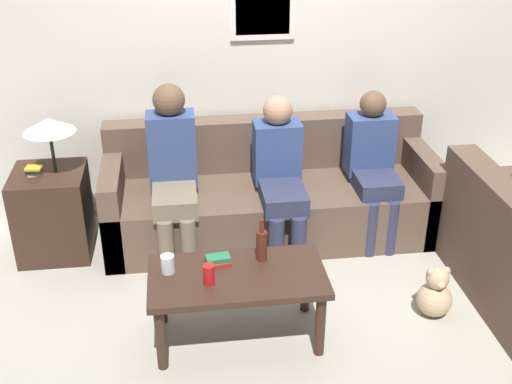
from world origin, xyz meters
The scene contains 13 objects.
ground_plane centered at (0.00, 0.00, 0.00)m, with size 16.00×16.00×0.00m, color #ADA899.
wall_back centered at (0.00, 0.96, 1.30)m, with size 9.00×0.08×2.60m.
couch_main centered at (0.00, 0.51, 0.29)m, with size 2.45×0.85×0.84m.
coffee_table centered at (-0.37, -0.73, 0.39)m, with size 1.03×0.54×0.46m.
side_table_with_lamp centered at (-1.59, 0.41, 0.37)m, with size 0.51×0.51×1.04m.
wine_bottle centered at (-0.21, -0.60, 0.56)m, with size 0.07×0.07×0.27m.
drinking_glass centered at (-0.77, -0.66, 0.51)m, with size 0.08×0.08×0.11m.
book_stack centered at (-0.47, -0.60, 0.48)m, with size 0.16×0.13×0.05m.
soda_can centered at (-0.54, -0.81, 0.52)m, with size 0.07×0.07×0.12m.
person_left centered at (-0.71, 0.35, 0.66)m, with size 0.34×0.64×1.23m.
person_middle centered at (0.04, 0.29, 0.61)m, with size 0.34×0.66×1.12m.
person_right centered at (0.75, 0.37, 0.60)m, with size 0.34×0.58×1.11m.
teddy_bear centered at (0.88, -0.67, 0.15)m, with size 0.22×0.22×0.35m.
Camera 1 is at (-0.66, -3.79, 2.57)m, focal length 45.00 mm.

